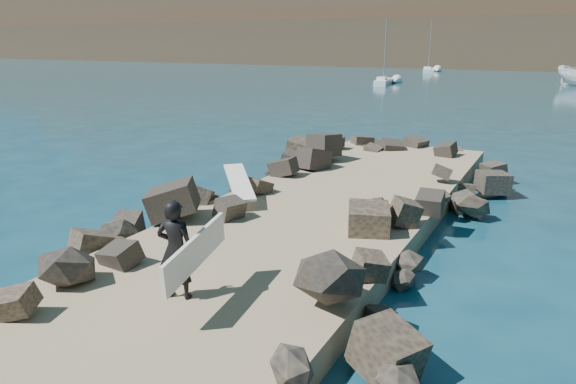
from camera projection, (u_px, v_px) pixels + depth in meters
name	position (u px, v px, depth m)	size (l,w,h in m)	color
ground	(305.00, 236.00, 14.00)	(800.00, 800.00, 0.00)	#0F384C
jetty	(268.00, 251.00, 12.23)	(6.00, 26.00, 0.60)	#8C7759
riprap_left	(185.00, 218.00, 13.91)	(2.60, 22.00, 1.00)	#272421
riprap_right	(393.00, 259.00, 11.27)	(2.60, 22.00, 1.00)	black
surfboard_resting	(239.00, 186.00, 14.99)	(0.58, 2.32, 0.08)	white
surfer_with_board	(179.00, 250.00, 9.10)	(1.10, 2.27, 1.86)	black
sailboat_e	(428.00, 70.00, 87.39)	(3.06, 7.29, 8.58)	white
sailboat_a	(383.00, 82.00, 62.66)	(2.49, 6.67, 7.92)	white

